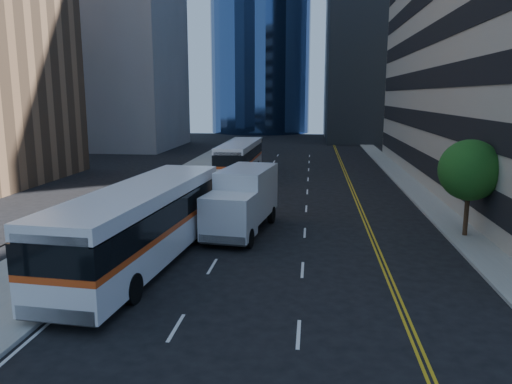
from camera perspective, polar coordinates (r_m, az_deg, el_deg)
ground at (r=20.22m, az=3.77°, el=-10.73°), size 160.00×160.00×0.00m
sidewalk_west at (r=45.81m, az=-7.94°, el=1.58°), size 5.00×90.00×0.15m
sidewalk_east at (r=45.14m, az=16.81°, el=1.08°), size 2.00×90.00×0.15m
midrise_west at (r=77.06m, az=-16.40°, el=18.03°), size 18.00×18.00×35.00m
street_tree at (r=28.26m, az=23.25°, el=2.30°), size 3.20×3.20×5.10m
bus_front at (r=22.68m, az=-12.85°, el=-3.42°), size 4.11×13.96×3.55m
bus_rear at (r=47.18m, az=-1.87°, el=3.96°), size 2.92×12.19×3.13m
box_truck at (r=27.45m, az=-1.54°, el=-0.89°), size 3.43×7.50×3.46m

